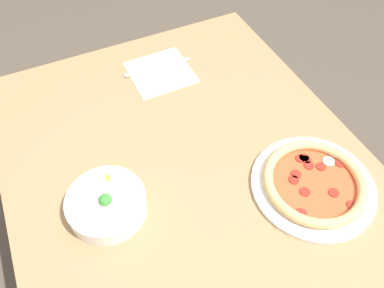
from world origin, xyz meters
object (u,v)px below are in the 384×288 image
object	(u,v)px
pizza	(314,183)
bowl	(107,204)
knife	(160,66)
fork	(164,77)

from	to	relation	value
pizza	bowl	xyz separation A→B (m)	(0.16, 0.49, 0.01)
bowl	knife	distance (m)	0.55
pizza	bowl	size ratio (longest dim) A/B	1.64
pizza	bowl	bearing A→B (deg)	72.23
fork	bowl	bearing A→B (deg)	54.06
pizza	knife	size ratio (longest dim) A/B	1.38
fork	knife	distance (m)	0.05
bowl	fork	world-z (taller)	bowl
pizza	knife	distance (m)	0.63
pizza	bowl	world-z (taller)	bowl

